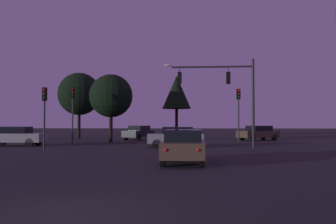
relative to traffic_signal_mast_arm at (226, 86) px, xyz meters
The scene contains 13 objects.
ground_plane 8.21m from the traffic_signal_mast_arm, 139.21° to the left, with size 168.00×168.00×0.00m, color black.
traffic_signal_mast_arm is the anchor object (origin of this frame).
traffic_light_corner_left 13.02m from the traffic_signal_mast_arm, 165.24° to the right, with size 0.33×0.37×4.21m.
traffic_light_corner_right 5.12m from the traffic_signal_mast_arm, 72.21° to the left, with size 0.34×0.38×4.77m.
traffic_light_median 12.62m from the traffic_signal_mast_arm, 169.92° to the left, with size 0.35×0.38×4.75m.
car_nearside_lane 11.61m from the traffic_signal_mast_arm, 105.85° to the right, with size 1.91×4.47×1.52m.
car_crossing_left 5.30m from the traffic_signal_mast_arm, behind, with size 4.23×2.08×1.52m.
car_crossing_right 16.82m from the traffic_signal_mast_arm, behind, with size 4.57×1.76×1.52m.
car_far_lane 12.22m from the traffic_signal_mast_arm, 68.10° to the left, with size 4.69×3.91×1.52m.
car_parked_lot 14.28m from the traffic_signal_mast_arm, 126.20° to the left, with size 3.13×4.28×1.52m.
tree_behind_sign 23.02m from the traffic_signal_mast_arm, 101.40° to the left, with size 3.94×3.94×8.30m.
tree_left_far 21.36m from the traffic_signal_mast_arm, 137.14° to the left, with size 4.97×4.97×7.68m.
tree_center_horizon 11.78m from the traffic_signal_mast_arm, 148.46° to the left, with size 4.02×4.02×6.34m.
Camera 1 is at (2.46, -7.07, 1.84)m, focal length 38.78 mm.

